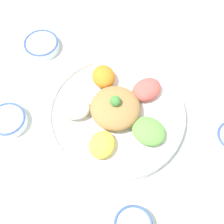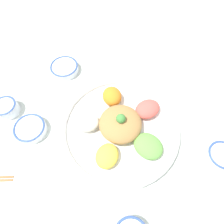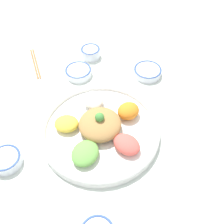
# 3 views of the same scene
# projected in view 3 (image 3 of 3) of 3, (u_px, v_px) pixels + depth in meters

# --- Properties ---
(ground_plane) EXTENTS (2.40, 2.40, 0.00)m
(ground_plane) POSITION_uv_depth(u_px,v_px,m) (104.00, 140.00, 0.91)
(ground_plane) COLOR silver
(salad_platter) EXTENTS (0.42, 0.42, 0.10)m
(salad_platter) POSITION_uv_depth(u_px,v_px,m) (100.00, 128.00, 0.91)
(salad_platter) COLOR white
(salad_platter) RESTS_ON ground_plane
(sauce_bowl_red) EXTENTS (0.10, 0.10, 0.04)m
(sauce_bowl_red) POSITION_uv_depth(u_px,v_px,m) (6.00, 159.00, 0.84)
(sauce_bowl_red) COLOR white
(sauce_bowl_red) RESTS_ON ground_plane
(rice_bowl_blue) EXTENTS (0.12, 0.12, 0.03)m
(rice_bowl_blue) POSITION_uv_depth(u_px,v_px,m) (148.00, 71.00, 1.10)
(rice_bowl_blue) COLOR white
(rice_bowl_blue) RESTS_ON ground_plane
(rice_bowl_plain) EXTENTS (0.08, 0.08, 0.05)m
(rice_bowl_plain) POSITION_uv_depth(u_px,v_px,m) (91.00, 52.00, 1.17)
(rice_bowl_plain) COLOR white
(rice_bowl_plain) RESTS_ON ground_plane
(sauce_bowl_far) EXTENTS (0.11, 0.11, 0.03)m
(sauce_bowl_far) POSITION_uv_depth(u_px,v_px,m) (78.00, 72.00, 1.10)
(sauce_bowl_far) COLOR white
(sauce_bowl_far) RESTS_ON ground_plane
(chopsticks_pair_far) EXTENTS (0.07, 0.21, 0.01)m
(chopsticks_pair_far) POSITION_uv_depth(u_px,v_px,m) (35.00, 63.00, 1.16)
(chopsticks_pair_far) COLOR #9E6B3D
(chopsticks_pair_far) RESTS_ON ground_plane
(serving_spoon_main) EXTENTS (0.10, 0.12, 0.01)m
(serving_spoon_main) POSITION_uv_depth(u_px,v_px,m) (209.00, 144.00, 0.89)
(serving_spoon_main) COLOR white
(serving_spoon_main) RESTS_ON ground_plane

